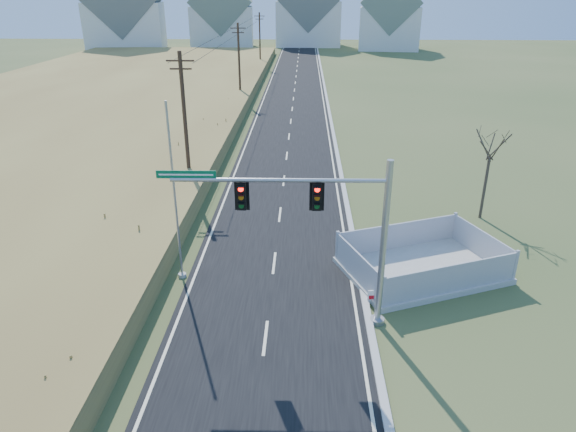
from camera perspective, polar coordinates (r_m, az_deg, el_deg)
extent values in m
plane|color=#3D4E26|center=(22.26, -2.14, -10.36)|extent=(260.00, 260.00, 0.00)
cube|color=black|center=(69.50, 0.68, 13.51)|extent=(8.00, 180.00, 0.06)
cube|color=#B2AFA8|center=(69.53, 4.20, 13.50)|extent=(0.30, 180.00, 0.18)
cube|color=#9D8C47|center=(64.75, -21.76, 11.65)|extent=(38.00, 110.00, 1.30)
cylinder|color=#422D1E|center=(35.21, -11.37, 10.24)|extent=(0.26, 0.26, 9.00)
cube|color=#422D1E|center=(34.53, -11.90, 16.53)|extent=(1.80, 0.10, 0.10)
cube|color=#422D1E|center=(34.59, -11.83, 15.71)|extent=(1.40, 0.10, 0.10)
cylinder|color=#422D1E|center=(64.35, -5.45, 16.60)|extent=(0.26, 0.26, 9.00)
cube|color=#422D1E|center=(63.98, -5.59, 20.07)|extent=(1.80, 0.10, 0.10)
cube|color=#422D1E|center=(64.02, -5.57, 19.62)|extent=(1.40, 0.10, 0.10)
cylinder|color=#422D1E|center=(94.04, -3.15, 18.93)|extent=(0.26, 0.26, 9.00)
cube|color=#422D1E|center=(93.78, -3.20, 21.31)|extent=(1.80, 0.10, 0.10)
cube|color=#422D1E|center=(93.81, -3.19, 21.00)|extent=(1.40, 0.10, 0.10)
cube|color=white|center=(124.97, -17.55, 19.39)|extent=(17.38, 13.12, 10.00)
cube|color=white|center=(128.09, -7.31, 20.09)|extent=(14.66, 10.95, 9.00)
cube|color=slate|center=(127.87, -7.44, 22.50)|extent=(14.93, 11.17, 14.26)
cube|color=white|center=(130.58, 2.26, 20.54)|extent=(15.00, 10.00, 10.00)
cube|color=white|center=(124.02, 11.14, 19.74)|extent=(13.87, 10.31, 9.00)
cube|color=slate|center=(123.79, 11.35, 22.23)|extent=(14.12, 10.51, 13.24)
cylinder|color=#9EA0A5|center=(21.76, 9.86, -11.35)|extent=(0.60, 0.60, 0.20)
cylinder|color=#9EA0A5|center=(20.02, 10.54, -3.40)|extent=(0.26, 0.26, 6.96)
cylinder|color=#9EA0A5|center=(18.68, -1.00, 3.99)|extent=(7.96, 0.26, 0.16)
cube|color=black|center=(18.90, 3.24, 2.18)|extent=(0.34, 0.28, 1.05)
cube|color=black|center=(19.00, -5.19, 2.23)|extent=(0.34, 0.28, 1.05)
cube|color=#055B34|center=(19.04, -11.26, 4.55)|extent=(2.19, 0.07, 0.30)
cube|color=#B7B5AD|center=(25.64, 14.56, -5.86)|extent=(8.41, 7.12, 0.27)
cube|color=#AEAEB3|center=(23.68, 17.77, -6.63)|extent=(6.38, 2.57, 1.37)
cube|color=#AEAEB3|center=(26.93, 12.12, -2.13)|extent=(6.38, 2.57, 1.37)
cube|color=#AEAEB3|center=(23.64, 7.81, -5.66)|extent=(1.74, 4.26, 1.37)
cube|color=#AEAEB3|center=(27.20, 20.76, -2.96)|extent=(1.74, 4.26, 1.37)
cube|color=white|center=(22.73, 9.48, -8.87)|extent=(0.53, 0.08, 0.65)
cube|color=red|center=(22.71, 9.49, -8.91)|extent=(0.42, 0.05, 0.19)
cylinder|color=#B7B5AD|center=(25.04, -11.66, -6.45)|extent=(0.38, 0.38, 0.17)
cylinder|color=#9EA0A5|center=(23.29, -12.49, 2.28)|extent=(0.10, 0.10, 8.34)
cylinder|color=#4C3F33|center=(32.13, 21.00, 2.89)|extent=(0.17, 0.17, 3.76)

